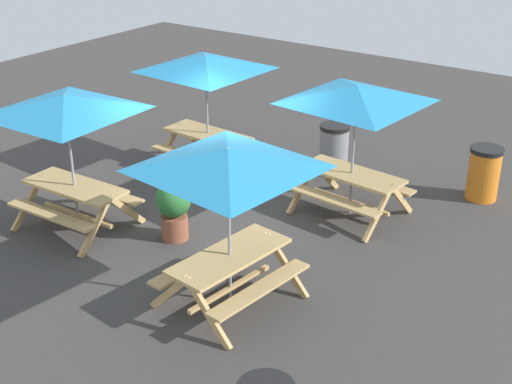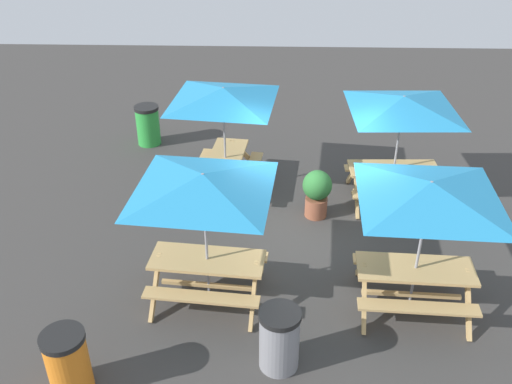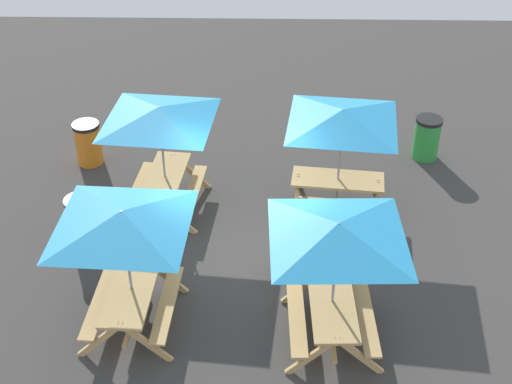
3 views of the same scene
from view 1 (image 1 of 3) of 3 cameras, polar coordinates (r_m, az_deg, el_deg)
name	(u,v)px [view 1 (image 1 of 3)]	position (r m, az deg, el deg)	size (l,w,h in m)	color
ground_plane	(216,222)	(12.15, -3.18, -2.40)	(24.00, 24.00, 0.00)	#3D3A38
picnic_table_0	(228,171)	(9.09, -2.25, 1.71)	(2.81, 2.81, 2.34)	tan
picnic_table_1	(356,104)	(11.79, 8.01, 7.01)	(2.82, 2.82, 2.34)	tan
picnic_table_2	(66,114)	(11.58, -14.96, 6.07)	(2.83, 2.83, 2.34)	tan
picnic_table_3	(206,71)	(13.60, -4.04, 9.60)	(2.82, 2.82, 2.34)	tan
trash_bin_gray	(334,149)	(13.97, 6.25, 3.46)	(0.59, 0.59, 0.98)	gray
trash_bin_orange	(484,173)	(13.41, 17.76, 1.44)	(0.59, 0.59, 0.98)	orange
potted_plant_0	(174,207)	(11.45, -6.61, -1.22)	(0.57, 0.57, 0.99)	#935138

